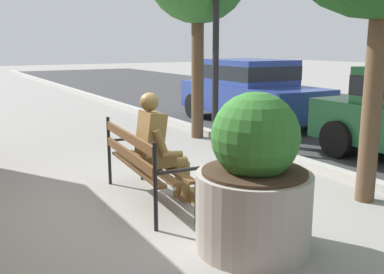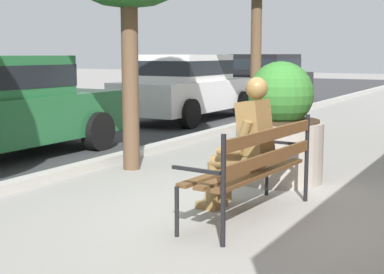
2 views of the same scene
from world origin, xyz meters
TOP-DOWN VIEW (x-y plane):
  - ground_plane at (0.00, 0.00)m, footprint 80.00×80.00m
  - curb_stone at (0.00, 2.90)m, footprint 60.00×0.20m
  - park_bench at (-0.23, -0.01)m, footprint 1.83×0.67m
  - bronze_statue_seated at (-0.08, 0.20)m, footprint 0.65×0.76m
  - concrete_planter at (1.46, 0.38)m, footprint 1.09×1.09m
  - parked_car_blue at (-4.13, 4.64)m, footprint 4.12×1.96m
  - lamp_post at (-2.37, 2.46)m, footprint 0.32×0.32m

SIDE VIEW (x-z plane):
  - ground_plane at x=0.00m, z-range 0.00..0.00m
  - curb_stone at x=0.00m, z-range 0.00..0.12m
  - park_bench at x=-0.23m, z-range 0.07..1.02m
  - concrete_planter at x=1.46m, z-range -0.10..1.40m
  - bronze_statue_seated at x=-0.08m, z-range -0.02..1.35m
  - parked_car_blue at x=-4.13m, z-range 0.06..1.62m
  - lamp_post at x=-2.37m, z-range 0.60..4.50m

